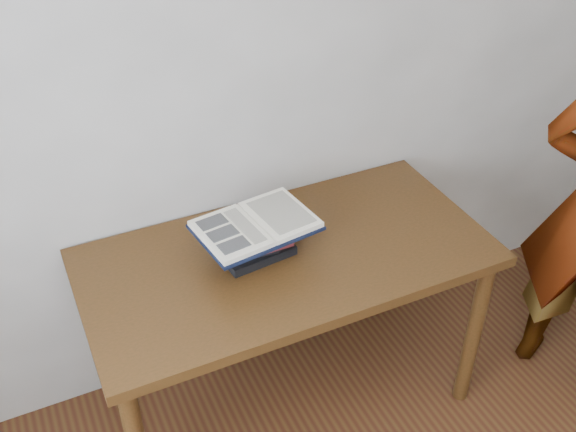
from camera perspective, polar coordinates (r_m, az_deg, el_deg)
desk at (r=2.41m, az=-0.08°, el=-4.97°), size 1.43×0.71×0.76m
book_stack at (r=2.31m, az=-2.98°, el=-2.08°), size 0.26×0.19×0.12m
open_book at (r=2.25m, az=-2.74°, el=-0.77°), size 0.42×0.32×0.03m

